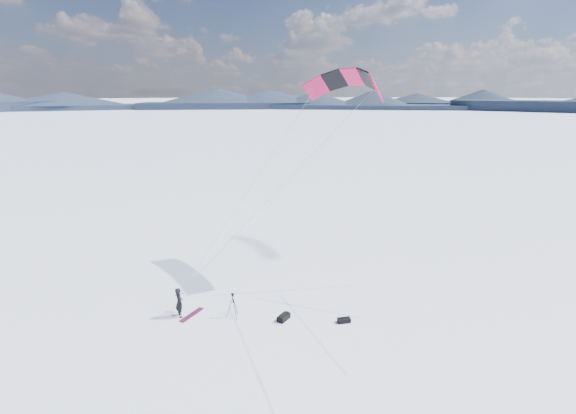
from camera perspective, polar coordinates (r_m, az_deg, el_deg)
ground at (r=22.36m, az=-6.25°, el=-15.66°), size 1800.00×1800.00×0.00m
horizon_hills at (r=20.92m, az=-6.50°, el=-8.31°), size 704.84×706.81×8.04m
snow_tracks at (r=21.80m, az=-11.25°, el=-16.77°), size 13.93×9.84×0.01m
snowkiter at (r=23.64m, az=-14.52°, el=-14.25°), size 0.41×0.61×1.63m
snowboard at (r=23.59m, az=-13.02°, el=-14.16°), size 1.59×1.10×0.04m
tripod at (r=22.64m, az=-7.54°, el=-12.73°), size 0.68×0.60×1.36m
gear_bag_a at (r=22.53m, az=-0.59°, el=-14.84°), size 0.86×0.67×0.35m
gear_bag_b at (r=22.52m, az=7.67°, el=-15.08°), size 0.72×0.52×0.30m
power_kite at (r=27.33m, az=8.06°, el=16.37°), size 13.11×6.35×11.74m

